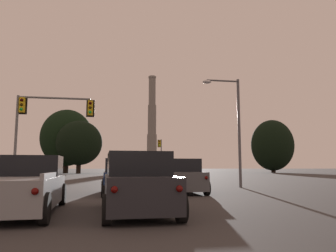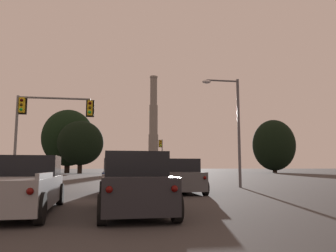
{
  "view_description": "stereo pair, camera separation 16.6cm",
  "coord_description": "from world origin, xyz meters",
  "px_view_note": "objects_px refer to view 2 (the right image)",
  "views": [
    {
      "loc": [
        -0.64,
        -1.18,
        1.41
      ],
      "look_at": [
        4.17,
        27.07,
        5.02
      ],
      "focal_mm": 35.0,
      "sensor_mm": 36.0,
      "label": 1
    },
    {
      "loc": [
        -0.48,
        -1.21,
        1.41
      ],
      "look_at": [
        4.17,
        27.07,
        5.02
      ],
      "focal_mm": 35.0,
      "sensor_mm": 36.0,
      "label": 2
    }
  ],
  "objects_px": {
    "suv_center_lane_second": "(133,184)",
    "suv_center_lane_front": "(121,177)",
    "traffic_light_overhead_left": "(43,118)",
    "traffic_light_far_right": "(161,152)",
    "suv_right_lane_front": "(179,176)",
    "pickup_truck_left_lane_second": "(22,186)",
    "smokestack": "(153,133)",
    "street_lamp": "(233,120)"
  },
  "relations": [
    {
      "from": "suv_center_lane_second",
      "to": "pickup_truck_left_lane_second",
      "type": "relative_size",
      "value": 0.89
    },
    {
      "from": "suv_center_lane_front",
      "to": "suv_center_lane_second",
      "type": "bearing_deg",
      "value": -89.32
    },
    {
      "from": "suv_right_lane_front",
      "to": "traffic_light_far_right",
      "type": "bearing_deg",
      "value": 82.99
    },
    {
      "from": "traffic_light_overhead_left",
      "to": "traffic_light_far_right",
      "type": "distance_m",
      "value": 33.43
    },
    {
      "from": "street_lamp",
      "to": "smokestack",
      "type": "bearing_deg",
      "value": 86.08
    },
    {
      "from": "smokestack",
      "to": "suv_center_lane_second",
      "type": "bearing_deg",
      "value": -97.05
    },
    {
      "from": "suv_right_lane_front",
      "to": "traffic_light_far_right",
      "type": "height_order",
      "value": "traffic_light_far_right"
    },
    {
      "from": "suv_center_lane_second",
      "to": "traffic_light_overhead_left",
      "type": "distance_m",
      "value": 15.01
    },
    {
      "from": "smokestack",
      "to": "pickup_truck_left_lane_second",
      "type": "bearing_deg",
      "value": -98.66
    },
    {
      "from": "suv_center_lane_second",
      "to": "suv_center_lane_front",
      "type": "xyz_separation_m",
      "value": [
        -0.23,
        7.59,
        0.0
      ]
    },
    {
      "from": "traffic_light_overhead_left",
      "to": "smokestack",
      "type": "relative_size",
      "value": 0.16
    },
    {
      "from": "suv_right_lane_front",
      "to": "suv_center_lane_front",
      "type": "bearing_deg",
      "value": -177.09
    },
    {
      "from": "pickup_truck_left_lane_second",
      "to": "traffic_light_far_right",
      "type": "relative_size",
      "value": 0.92
    },
    {
      "from": "pickup_truck_left_lane_second",
      "to": "street_lamp",
      "type": "distance_m",
      "value": 16.2
    },
    {
      "from": "smokestack",
      "to": "traffic_light_overhead_left",
      "type": "bearing_deg",
      "value": -100.65
    },
    {
      "from": "smokestack",
      "to": "street_lamp",
      "type": "bearing_deg",
      "value": -93.92
    },
    {
      "from": "suv_center_lane_front",
      "to": "street_lamp",
      "type": "distance_m",
      "value": 9.81
    },
    {
      "from": "suv_center_lane_second",
      "to": "suv_right_lane_front",
      "type": "distance_m",
      "value": 8.33
    },
    {
      "from": "suv_right_lane_front",
      "to": "smokestack",
      "type": "xyz_separation_m",
      "value": [
        12.54,
        117.93,
        14.87
      ]
    },
    {
      "from": "traffic_light_overhead_left",
      "to": "street_lamp",
      "type": "bearing_deg",
      "value": -6.76
    },
    {
      "from": "suv_center_lane_second",
      "to": "suv_center_lane_front",
      "type": "bearing_deg",
      "value": 90.11
    },
    {
      "from": "suv_center_lane_second",
      "to": "suv_center_lane_front",
      "type": "relative_size",
      "value": 1.0
    },
    {
      "from": "suv_right_lane_front",
      "to": "pickup_truck_left_lane_second",
      "type": "bearing_deg",
      "value": -133.26
    },
    {
      "from": "suv_center_lane_second",
      "to": "suv_right_lane_front",
      "type": "relative_size",
      "value": 1.01
    },
    {
      "from": "suv_center_lane_second",
      "to": "traffic_light_far_right",
      "type": "relative_size",
      "value": 0.82
    },
    {
      "from": "suv_center_lane_second",
      "to": "pickup_truck_left_lane_second",
      "type": "height_order",
      "value": "suv_center_lane_second"
    },
    {
      "from": "suv_center_lane_second",
      "to": "suv_center_lane_front",
      "type": "distance_m",
      "value": 7.59
    },
    {
      "from": "suv_center_lane_second",
      "to": "street_lamp",
      "type": "distance_m",
      "value": 14.62
    },
    {
      "from": "pickup_truck_left_lane_second",
      "to": "street_lamp",
      "type": "relative_size",
      "value": 0.72
    },
    {
      "from": "street_lamp",
      "to": "pickup_truck_left_lane_second",
      "type": "bearing_deg",
      "value": -135.59
    },
    {
      "from": "suv_center_lane_second",
      "to": "street_lamp",
      "type": "height_order",
      "value": "street_lamp"
    },
    {
      "from": "suv_center_lane_second",
      "to": "smokestack",
      "type": "relative_size",
      "value": 0.12
    },
    {
      "from": "traffic_light_far_right",
      "to": "street_lamp",
      "type": "height_order",
      "value": "street_lamp"
    },
    {
      "from": "suv_right_lane_front",
      "to": "traffic_light_far_right",
      "type": "relative_size",
      "value": 0.81
    },
    {
      "from": "pickup_truck_left_lane_second",
      "to": "suv_center_lane_front",
      "type": "relative_size",
      "value": 1.13
    },
    {
      "from": "suv_right_lane_front",
      "to": "pickup_truck_left_lane_second",
      "type": "height_order",
      "value": "suv_right_lane_front"
    },
    {
      "from": "suv_right_lane_front",
      "to": "street_lamp",
      "type": "relative_size",
      "value": 0.63
    },
    {
      "from": "traffic_light_overhead_left",
      "to": "pickup_truck_left_lane_second",
      "type": "bearing_deg",
      "value": -80.47
    },
    {
      "from": "traffic_light_overhead_left",
      "to": "traffic_light_far_right",
      "type": "relative_size",
      "value": 1.05
    },
    {
      "from": "traffic_light_far_right",
      "to": "smokestack",
      "type": "distance_m",
      "value": 82.75
    },
    {
      "from": "traffic_light_far_right",
      "to": "street_lamp",
      "type": "bearing_deg",
      "value": -89.11
    },
    {
      "from": "suv_center_lane_front",
      "to": "pickup_truck_left_lane_second",
      "type": "bearing_deg",
      "value": -116.65
    }
  ]
}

